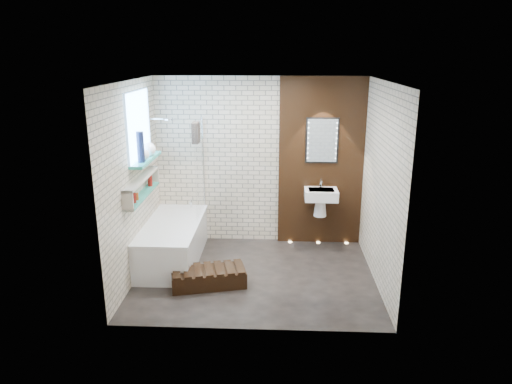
{
  "coord_description": "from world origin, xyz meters",
  "views": [
    {
      "loc": [
        0.28,
        -5.87,
        2.95
      ],
      "look_at": [
        0.0,
        0.15,
        1.15
      ],
      "focal_mm": 33.21,
      "sensor_mm": 36.0,
      "label": 1
    }
  ],
  "objects_px": {
    "bath_screen": "(200,169)",
    "washbasin": "(321,198)",
    "bathtub": "(173,242)",
    "led_mirror": "(322,141)",
    "walnut_step": "(209,278)"
  },
  "relations": [
    {
      "from": "led_mirror",
      "to": "walnut_step",
      "type": "relative_size",
      "value": 0.73
    },
    {
      "from": "bathtub",
      "to": "washbasin",
      "type": "xyz_separation_m",
      "value": [
        2.17,
        0.62,
        0.5
      ]
    },
    {
      "from": "led_mirror",
      "to": "bath_screen",
      "type": "bearing_deg",
      "value": -169.34
    },
    {
      "from": "washbasin",
      "to": "led_mirror",
      "type": "xyz_separation_m",
      "value": [
        0.0,
        0.16,
        0.86
      ]
    },
    {
      "from": "led_mirror",
      "to": "walnut_step",
      "type": "xyz_separation_m",
      "value": [
        -1.55,
        -1.53,
        -1.54
      ]
    },
    {
      "from": "bathtub",
      "to": "walnut_step",
      "type": "distance_m",
      "value": 0.99
    },
    {
      "from": "bath_screen",
      "to": "washbasin",
      "type": "distance_m",
      "value": 1.89
    },
    {
      "from": "washbasin",
      "to": "led_mirror",
      "type": "relative_size",
      "value": 0.83
    },
    {
      "from": "bath_screen",
      "to": "walnut_step",
      "type": "bearing_deg",
      "value": -77.22
    },
    {
      "from": "bathtub",
      "to": "washbasin",
      "type": "bearing_deg",
      "value": 16.01
    },
    {
      "from": "led_mirror",
      "to": "bathtub",
      "type": "bearing_deg",
      "value": -160.22
    },
    {
      "from": "bathtub",
      "to": "bath_screen",
      "type": "bearing_deg",
      "value": 51.1
    },
    {
      "from": "bath_screen",
      "to": "washbasin",
      "type": "height_order",
      "value": "bath_screen"
    },
    {
      "from": "led_mirror",
      "to": "walnut_step",
      "type": "distance_m",
      "value": 2.67
    },
    {
      "from": "bathtub",
      "to": "bath_screen",
      "type": "height_order",
      "value": "bath_screen"
    }
  ]
}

